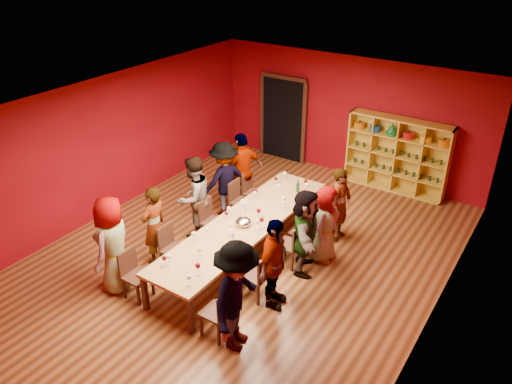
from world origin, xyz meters
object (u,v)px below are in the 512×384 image
Objects in this scene: chair_person_left_1 at (171,245)px; person_left_2 at (194,197)px; person_right_3 at (325,224)px; person_right_4 at (340,204)px; chair_person_right_4 at (325,212)px; chair_person_right_3 at (306,230)px; person_right_1 at (274,264)px; chair_person_left_0 at (133,271)px; person_left_3 at (224,179)px; person_left_1 at (154,226)px; chair_person_left_2 at (210,218)px; person_left_4 at (242,171)px; chair_person_right_0 at (220,311)px; chair_person_right_1 at (259,274)px; chair_person_left_3 at (239,198)px; tasting_table at (245,225)px; shelving_unit at (398,151)px; chair_person_left_4 at (252,189)px; chair_person_right_2 at (293,243)px; spittoon_bowl at (243,222)px; person_left_0 at (113,244)px; person_right_2 at (305,232)px; person_right_0 at (237,297)px; wine_bottle at (298,187)px.

chair_person_left_1 is 0.52× the size of person_left_2.
person_right_3 is 0.81m from person_right_4.
person_left_2 is at bearing -145.80° from chair_person_right_4.
chair_person_right_3 is at bearing -90.00° from chair_person_right_4.
person_right_1 reaches higher than chair_person_left_1.
person_left_2 reaches higher than chair_person_left_0.
chair_person_left_1 is at bearing 84.60° from person_right_1.
person_left_3 reaches higher than chair_person_right_4.
person_left_1 is 1.24m from chair_person_left_2.
person_left_4 is 2.57m from person_right_3.
chair_person_right_0 is 1.00× the size of chair_person_right_4.
chair_person_right_1 is at bearing 5.53° from chair_person_left_1.
chair_person_left_3 is 0.58× the size of person_right_3.
tasting_table is 4.55m from shelving_unit.
chair_person_left_1 and chair_person_right_0 have the same top height.
chair_person_right_0 is at bearing -62.79° from chair_person_left_4.
chair_person_left_3 is (0.00, 3.08, 0.00)m from chair_person_left_0.
chair_person_right_2 is 0.99m from spittoon_bowl.
person_left_0 is (-2.72, -6.32, -0.09)m from shelving_unit.
person_left_1 is 2.57m from chair_person_right_2.
person_left_2 reaches higher than chair_person_right_0.
chair_person_right_0 is at bearing -90.00° from chair_person_right_1.
chair_person_right_0 is at bearing -94.43° from shelving_unit.
person_left_3 reaches higher than chair_person_right_1.
shelving_unit is 2.82m from chair_person_right_4.
chair_person_right_3 is at bearing -9.52° from chair_person_left_3.
chair_person_right_4 is at bearing 90.00° from chair_person_right_1.
chair_person_right_2 is (-0.49, -4.07, -0.49)m from shelving_unit.
tasting_table is 0.94m from chair_person_left_2.
chair_person_left_3 is at bearing 132.78° from chair_person_right_1.
tasting_table is at bearing 65.53° from chair_person_left_0.
chair_person_right_0 is at bearing 51.42° from person_left_2.
person_left_1 is at bearing -140.42° from tasting_table.
chair_person_right_0 is 2.21m from chair_person_right_2.
chair_person_left_3 and chair_person_left_4 have the same top height.
chair_person_left_3 is at bearing 90.00° from chair_person_left_1.
person_left_3 reaches higher than chair_person_left_3.
person_right_1 is at bearing -83.48° from chair_person_right_4.
spittoon_bowl is (1.36, 1.91, -0.07)m from person_left_0.
person_right_3 reaches higher than chair_person_left_0.
chair_person_left_3 is 0.54× the size of person_right_2.
person_right_0 is 2.27m from chair_person_right_2.
person_right_1 is at bearing -49.54° from chair_person_left_4.
person_right_0 is at bearing 1.01° from chair_person_left_0.
spittoon_bowl is (-0.88, 1.87, 0.32)m from chair_person_right_0.
chair_person_left_0 is 3.55m from person_right_3.
person_right_3 is (0.38, 0.53, 0.27)m from chair_person_right_2.
chair_person_right_2 is at bearing 77.61° from person_left_4.
person_left_1 reaches higher than chair_person_left_3.
wine_bottle is at bearing 67.10° from chair_person_left_1.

